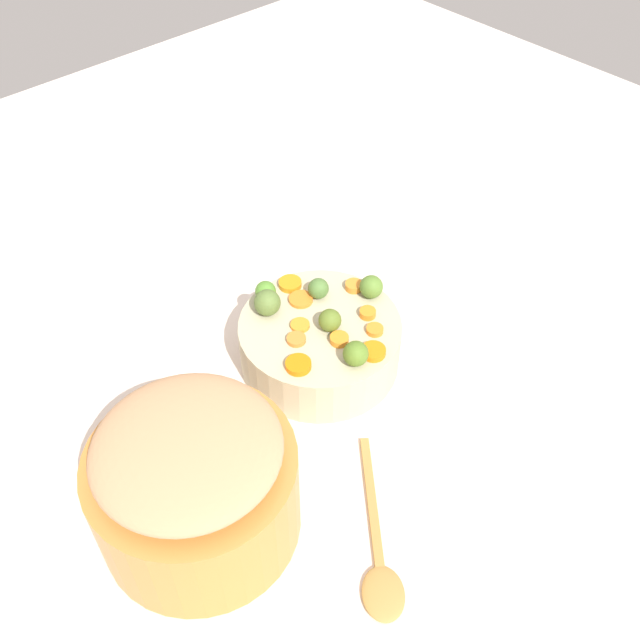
# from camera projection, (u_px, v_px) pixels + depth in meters

# --- Properties ---
(tabletop) EXTENTS (2.40, 2.40, 0.02)m
(tabletop) POSITION_uv_depth(u_px,v_px,m) (345.00, 357.00, 1.20)
(tabletop) COLOR silver
(tabletop) RESTS_ON ground
(serving_bowl_carrots) EXTENTS (0.26, 0.26, 0.09)m
(serving_bowl_carrots) POSITION_uv_depth(u_px,v_px,m) (320.00, 343.00, 1.16)
(serving_bowl_carrots) COLOR #BBB290
(serving_bowl_carrots) RESTS_ON tabletop
(metal_pot) EXTENTS (0.27, 0.27, 0.15)m
(metal_pot) POSITION_uv_depth(u_px,v_px,m) (197.00, 492.00, 0.93)
(metal_pot) COLOR #CB7F37
(metal_pot) RESTS_ON tabletop
(stuffing_mound) EXTENTS (0.23, 0.23, 0.05)m
(stuffing_mound) POSITION_uv_depth(u_px,v_px,m) (187.00, 449.00, 0.86)
(stuffing_mound) COLOR tan
(stuffing_mound) RESTS_ON metal_pot
(carrot_slice_0) EXTENTS (0.03, 0.03, 0.01)m
(carrot_slice_0) POSITION_uv_depth(u_px,v_px,m) (339.00, 339.00, 1.10)
(carrot_slice_0) COLOR orange
(carrot_slice_0) RESTS_ON serving_bowl_carrots
(carrot_slice_1) EXTENTS (0.03, 0.03, 0.01)m
(carrot_slice_1) POSITION_uv_depth(u_px,v_px,m) (354.00, 286.00, 1.18)
(carrot_slice_1) COLOR orange
(carrot_slice_1) RESTS_ON serving_bowl_carrots
(carrot_slice_2) EXTENTS (0.05, 0.05, 0.01)m
(carrot_slice_2) POSITION_uv_depth(u_px,v_px,m) (290.00, 284.00, 1.18)
(carrot_slice_2) COLOR orange
(carrot_slice_2) RESTS_ON serving_bowl_carrots
(carrot_slice_3) EXTENTS (0.03, 0.03, 0.01)m
(carrot_slice_3) POSITION_uv_depth(u_px,v_px,m) (368.00, 313.00, 1.13)
(carrot_slice_3) COLOR orange
(carrot_slice_3) RESTS_ON serving_bowl_carrots
(carrot_slice_4) EXTENTS (0.05, 0.05, 0.01)m
(carrot_slice_4) POSITION_uv_depth(u_px,v_px,m) (301.00, 299.00, 1.16)
(carrot_slice_4) COLOR orange
(carrot_slice_4) RESTS_ON serving_bowl_carrots
(carrot_slice_5) EXTENTS (0.03, 0.03, 0.01)m
(carrot_slice_5) POSITION_uv_depth(u_px,v_px,m) (375.00, 330.00, 1.11)
(carrot_slice_5) COLOR orange
(carrot_slice_5) RESTS_ON serving_bowl_carrots
(carrot_slice_6) EXTENTS (0.04, 0.04, 0.01)m
(carrot_slice_6) POSITION_uv_depth(u_px,v_px,m) (300.00, 325.00, 1.12)
(carrot_slice_6) COLOR orange
(carrot_slice_6) RESTS_ON serving_bowl_carrots
(carrot_slice_7) EXTENTS (0.05, 0.05, 0.01)m
(carrot_slice_7) POSITION_uv_depth(u_px,v_px,m) (298.00, 365.00, 1.06)
(carrot_slice_7) COLOR orange
(carrot_slice_7) RESTS_ON serving_bowl_carrots
(carrot_slice_8) EXTENTS (0.03, 0.03, 0.01)m
(carrot_slice_8) POSITION_uv_depth(u_px,v_px,m) (296.00, 339.00, 1.10)
(carrot_slice_8) COLOR orange
(carrot_slice_8) RESTS_ON serving_bowl_carrots
(carrot_slice_9) EXTENTS (0.05, 0.05, 0.01)m
(carrot_slice_9) POSITION_uv_depth(u_px,v_px,m) (373.00, 351.00, 1.08)
(carrot_slice_9) COLOR orange
(carrot_slice_9) RESTS_ON serving_bowl_carrots
(brussels_sprout_0) EXTENTS (0.04, 0.04, 0.04)m
(brussels_sprout_0) POSITION_uv_depth(u_px,v_px,m) (371.00, 287.00, 1.16)
(brussels_sprout_0) COLOR #577D2E
(brussels_sprout_0) RESTS_ON serving_bowl_carrots
(brussels_sprout_1) EXTENTS (0.04, 0.04, 0.04)m
(brussels_sprout_1) POSITION_uv_depth(u_px,v_px,m) (329.00, 320.00, 1.11)
(brussels_sprout_1) COLOR #5A7226
(brussels_sprout_1) RESTS_ON serving_bowl_carrots
(brussels_sprout_2) EXTENTS (0.03, 0.03, 0.03)m
(brussels_sprout_2) POSITION_uv_depth(u_px,v_px,m) (319.00, 288.00, 1.16)
(brussels_sprout_2) COLOR #4F7635
(brussels_sprout_2) RESTS_ON serving_bowl_carrots
(brussels_sprout_3) EXTENTS (0.04, 0.04, 0.04)m
(brussels_sprout_3) POSITION_uv_depth(u_px,v_px,m) (267.00, 303.00, 1.13)
(brussels_sprout_3) COLOR #5A7535
(brussels_sprout_3) RESTS_ON serving_bowl_carrots
(brussels_sprout_4) EXTENTS (0.03, 0.03, 0.03)m
(brussels_sprout_4) POSITION_uv_depth(u_px,v_px,m) (266.00, 291.00, 1.15)
(brussels_sprout_4) COLOR #53892E
(brussels_sprout_4) RESTS_ON serving_bowl_carrots
(brussels_sprout_5) EXTENTS (0.04, 0.04, 0.04)m
(brussels_sprout_5) POSITION_uv_depth(u_px,v_px,m) (356.00, 354.00, 1.06)
(brussels_sprout_5) COLOR #567926
(brussels_sprout_5) RESTS_ON serving_bowl_carrots
(wooden_spoon) EXTENTS (0.23, 0.20, 0.01)m
(wooden_spoon) POSITION_uv_depth(u_px,v_px,m) (380.00, 564.00, 0.93)
(wooden_spoon) COLOR #AD8241
(wooden_spoon) RESTS_ON tabletop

